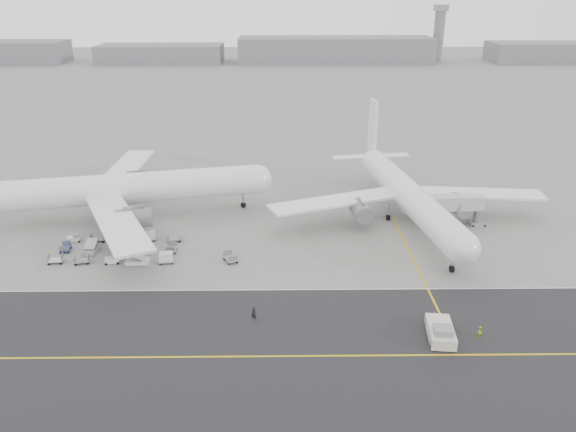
{
  "coord_description": "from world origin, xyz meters",
  "views": [
    {
      "loc": [
        8.81,
        -73.3,
        40.71
      ],
      "look_at": [
        9.84,
        12.0,
        5.74
      ],
      "focal_mm": 35.0,
      "sensor_mm": 36.0,
      "label": 1
    }
  ],
  "objects_px": {
    "airliner_b": "(407,193)",
    "ground_crew_a": "(254,314)",
    "control_tower": "(439,32)",
    "ground_crew_b": "(479,332)",
    "airliner_a": "(120,189)",
    "pushback_tug": "(441,332)",
    "jet_bridge": "(443,204)"
  },
  "relations": [
    {
      "from": "pushback_tug",
      "to": "jet_bridge",
      "type": "distance_m",
      "value": 37.12
    },
    {
      "from": "airliner_b",
      "to": "ground_crew_a",
      "type": "distance_m",
      "value": 43.5
    },
    {
      "from": "control_tower",
      "to": "airliner_a",
      "type": "bearing_deg",
      "value": -116.9
    },
    {
      "from": "control_tower",
      "to": "pushback_tug",
      "type": "relative_size",
      "value": 3.73
    },
    {
      "from": "airliner_b",
      "to": "ground_crew_a",
      "type": "relative_size",
      "value": 27.5
    },
    {
      "from": "control_tower",
      "to": "airliner_a",
      "type": "xyz_separation_m",
      "value": [
        -121.37,
        -239.26,
        -10.49
      ]
    },
    {
      "from": "pushback_tug",
      "to": "ground_crew_b",
      "type": "xyz_separation_m",
      "value": [
        4.9,
        0.17,
        -0.19
      ]
    },
    {
      "from": "ground_crew_a",
      "to": "airliner_a",
      "type": "bearing_deg",
      "value": 141.56
    },
    {
      "from": "pushback_tug",
      "to": "jet_bridge",
      "type": "relative_size",
      "value": 0.53
    },
    {
      "from": "control_tower",
      "to": "ground_crew_b",
      "type": "relative_size",
      "value": 19.93
    },
    {
      "from": "airliner_a",
      "to": "jet_bridge",
      "type": "relative_size",
      "value": 3.65
    },
    {
      "from": "pushback_tug",
      "to": "jet_bridge",
      "type": "height_order",
      "value": "jet_bridge"
    },
    {
      "from": "airliner_a",
      "to": "pushback_tug",
      "type": "relative_size",
      "value": 6.84
    },
    {
      "from": "control_tower",
      "to": "pushback_tug",
      "type": "bearing_deg",
      "value": -104.34
    },
    {
      "from": "airliner_a",
      "to": "ground_crew_b",
      "type": "bearing_deg",
      "value": -138.28
    },
    {
      "from": "jet_bridge",
      "to": "pushback_tug",
      "type": "bearing_deg",
      "value": -106.32
    },
    {
      "from": "control_tower",
      "to": "airliner_a",
      "type": "relative_size",
      "value": 0.55
    },
    {
      "from": "control_tower",
      "to": "ground_crew_a",
      "type": "relative_size",
      "value": 16.26
    },
    {
      "from": "pushback_tug",
      "to": "ground_crew_a",
      "type": "distance_m",
      "value": 23.83
    },
    {
      "from": "airliner_b",
      "to": "pushback_tug",
      "type": "bearing_deg",
      "value": -103.18
    },
    {
      "from": "control_tower",
      "to": "airliner_a",
      "type": "distance_m",
      "value": 268.49
    },
    {
      "from": "ground_crew_a",
      "to": "jet_bridge",
      "type": "bearing_deg",
      "value": 58.58
    },
    {
      "from": "airliner_a",
      "to": "airliner_b",
      "type": "relative_size",
      "value": 1.08
    },
    {
      "from": "pushback_tug",
      "to": "ground_crew_b",
      "type": "distance_m",
      "value": 4.9
    },
    {
      "from": "control_tower",
      "to": "ground_crew_b",
      "type": "bearing_deg",
      "value": -103.41
    },
    {
      "from": "airliner_b",
      "to": "ground_crew_a",
      "type": "height_order",
      "value": "airliner_b"
    },
    {
      "from": "airliner_a",
      "to": "airliner_b",
      "type": "bearing_deg",
      "value": -104.1
    },
    {
      "from": "airliner_a",
      "to": "ground_crew_a",
      "type": "bearing_deg",
      "value": -155.64
    },
    {
      "from": "pushback_tug",
      "to": "airliner_a",
      "type": "bearing_deg",
      "value": 146.94
    },
    {
      "from": "airliner_b",
      "to": "pushback_tug",
      "type": "distance_m",
      "value": 38.79
    },
    {
      "from": "airliner_b",
      "to": "jet_bridge",
      "type": "relative_size",
      "value": 3.36
    },
    {
      "from": "control_tower",
      "to": "pushback_tug",
      "type": "distance_m",
      "value": 288.93
    }
  ]
}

